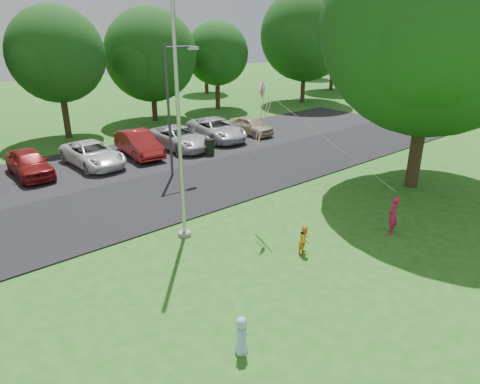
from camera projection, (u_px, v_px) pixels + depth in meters
ground at (349, 257)px, 14.81m from camera, size 120.00×120.00×0.00m
park_road at (200, 185)px, 21.23m from camera, size 60.00×6.00×0.06m
parking_strip at (139, 156)px, 25.87m from camera, size 42.00×7.00×0.06m
flagpole at (179, 128)px, 14.77m from camera, size 0.50×0.50×10.00m
street_lamp at (173, 100)px, 21.28m from camera, size 1.87×0.30×6.63m
trash_can at (209, 147)px, 25.99m from camera, size 0.64×0.64×1.01m
big_tree at (436, 28)px, 18.45m from camera, size 10.51×10.01×12.64m
tree_row at (95, 50)px, 30.96m from camera, size 64.35×11.94×10.88m
horizon_trees at (82, 60)px, 39.84m from camera, size 77.46×7.20×7.02m
parked_cars at (137, 145)px, 25.61m from camera, size 19.92×5.55×1.48m
woman at (393, 215)px, 16.20m from camera, size 0.65×0.58×1.50m
child_yellow at (305, 239)px, 14.89m from camera, size 0.57×0.48×1.04m
child_blue at (241, 336)px, 10.30m from camera, size 0.56×0.61×1.04m
kite at (265, 103)px, 15.70m from camera, size 3.44×4.31×3.91m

